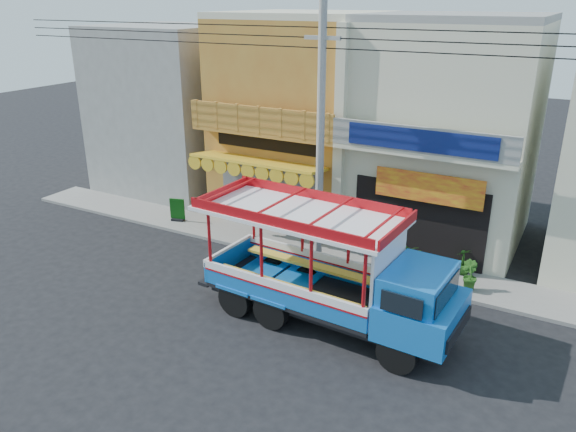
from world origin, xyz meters
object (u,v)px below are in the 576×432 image
object	(u,v)px
utility_pole	(325,122)
green_sign	(177,211)
songthaew_truck	(345,276)
potted_plant_b	(469,276)
potted_plant_a	(405,257)
potted_plant_c	(464,261)

from	to	relation	value
utility_pole	green_sign	bearing A→B (deg)	175.26
songthaew_truck	potted_plant_b	bearing A→B (deg)	55.78
potted_plant_b	green_sign	bearing A→B (deg)	40.95
potted_plant_a	potted_plant_b	world-z (taller)	potted_plant_a
songthaew_truck	potted_plant_c	world-z (taller)	songthaew_truck
utility_pole	potted_plant_b	distance (m)	6.65
green_sign	potted_plant_b	distance (m)	11.82
potted_plant_a	songthaew_truck	bearing A→B (deg)	-113.13
utility_pole	potted_plant_a	world-z (taller)	utility_pole
utility_pole	potted_plant_c	world-z (taller)	utility_pole
green_sign	potted_plant_c	xyz separation A→B (m)	(11.42, 0.83, 0.05)
green_sign	potted_plant_b	xyz separation A→B (m)	(11.81, -0.23, 0.09)
potted_plant_a	utility_pole	bearing A→B (deg)	174.69
potted_plant_a	potted_plant_b	size ratio (longest dim) A/B	1.14
utility_pole	songthaew_truck	size ratio (longest dim) A/B	3.66
utility_pole	potted_plant_b	world-z (taller)	utility_pole
utility_pole	songthaew_truck	world-z (taller)	utility_pole
songthaew_truck	potted_plant_b	world-z (taller)	songthaew_truck
potted_plant_a	potted_plant_c	xyz separation A→B (m)	(1.74, 0.85, -0.11)
utility_pole	green_sign	distance (m)	8.23
potted_plant_c	utility_pole	bearing A→B (deg)	-34.55
songthaew_truck	green_sign	world-z (taller)	songthaew_truck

